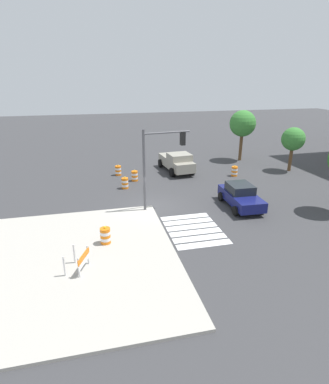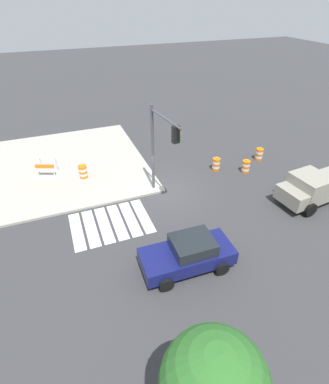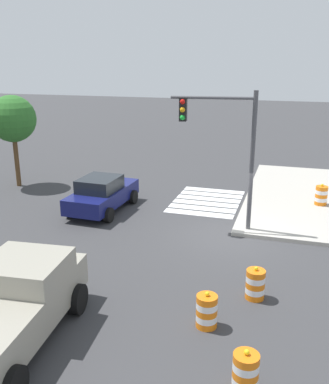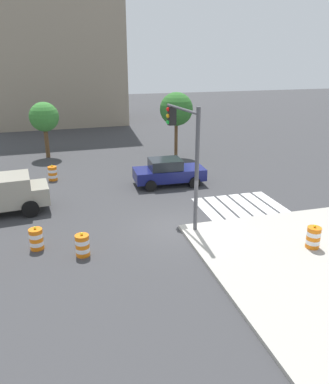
{
  "view_description": "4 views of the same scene",
  "coord_description": "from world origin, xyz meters",
  "px_view_note": "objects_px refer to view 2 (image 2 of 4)",
  "views": [
    {
      "loc": [
        20.38,
        -3.92,
        8.84
      ],
      "look_at": [
        -0.14,
        0.95,
        1.03
      ],
      "focal_mm": 29.56,
      "sensor_mm": 36.0,
      "label": 1
    },
    {
      "loc": [
        5.78,
        14.74,
        10.86
      ],
      "look_at": [
        0.66,
        1.53,
        1.14
      ],
      "focal_mm": 27.63,
      "sensor_mm": 36.0,
      "label": 2
    },
    {
      "loc": [
        -16.08,
        -2.18,
        6.77
      ],
      "look_at": [
        -0.25,
        2.69,
        1.66
      ],
      "focal_mm": 40.58,
      "sensor_mm": 36.0,
      "label": 3
    },
    {
      "loc": [
        -4.98,
        -15.48,
        7.75
      ],
      "look_at": [
        0.15,
        2.96,
        0.74
      ],
      "focal_mm": 35.9,
      "sensor_mm": 36.0,
      "label": 4
    }
  ],
  "objects_px": {
    "pickup_truck": "(315,187)",
    "sports_car": "(188,254)",
    "traffic_barrel_on_sidewalk": "(83,172)",
    "traffic_light_pole": "(161,141)",
    "traffic_barrel_crosswalk_end": "(216,164)",
    "construction_barricade": "(46,168)",
    "street_tree_streetside_mid": "(214,384)",
    "traffic_barrel_median_near": "(259,154)",
    "traffic_barrel_near_corner": "(246,166)"
  },
  "relations": [
    {
      "from": "pickup_truck",
      "to": "sports_car",
      "type": "bearing_deg",
      "value": 12.34
    },
    {
      "from": "pickup_truck",
      "to": "traffic_barrel_on_sidewalk",
      "type": "bearing_deg",
      "value": -30.76
    },
    {
      "from": "traffic_light_pole",
      "to": "traffic_barrel_on_sidewalk",
      "type": "bearing_deg",
      "value": -43.76
    },
    {
      "from": "traffic_barrel_crosswalk_end",
      "to": "traffic_light_pole",
      "type": "bearing_deg",
      "value": 21.25
    },
    {
      "from": "construction_barricade",
      "to": "street_tree_streetside_mid",
      "type": "height_order",
      "value": "street_tree_streetside_mid"
    },
    {
      "from": "traffic_barrel_median_near",
      "to": "traffic_light_pole",
      "type": "distance_m",
      "value": 9.67
    },
    {
      "from": "street_tree_streetside_mid",
      "to": "traffic_barrel_near_corner",
      "type": "bearing_deg",
      "value": -128.17
    },
    {
      "from": "traffic_barrel_median_near",
      "to": "construction_barricade",
      "type": "height_order",
      "value": "construction_barricade"
    },
    {
      "from": "traffic_light_pole",
      "to": "street_tree_streetside_mid",
      "type": "xyz_separation_m",
      "value": [
        3.24,
        11.84,
        -0.23
      ]
    },
    {
      "from": "pickup_truck",
      "to": "traffic_light_pole",
      "type": "height_order",
      "value": "traffic_light_pole"
    },
    {
      "from": "traffic_barrel_crosswalk_end",
      "to": "traffic_barrel_median_near",
      "type": "bearing_deg",
      "value": -177.25
    },
    {
      "from": "traffic_barrel_median_near",
      "to": "traffic_light_pole",
      "type": "xyz_separation_m",
      "value": [
        8.78,
        2.1,
        3.46
      ]
    },
    {
      "from": "traffic_barrel_near_corner",
      "to": "traffic_barrel_on_sidewalk",
      "type": "xyz_separation_m",
      "value": [
        10.96,
        -3.2,
        0.15
      ]
    },
    {
      "from": "pickup_truck",
      "to": "traffic_barrel_median_near",
      "type": "bearing_deg",
      "value": -91.9
    },
    {
      "from": "traffic_barrel_near_corner",
      "to": "traffic_light_pole",
      "type": "height_order",
      "value": "traffic_light_pole"
    },
    {
      "from": "sports_car",
      "to": "street_tree_streetside_mid",
      "type": "xyz_separation_m",
      "value": [
        2.4,
        6.2,
        2.87
      ]
    },
    {
      "from": "pickup_truck",
      "to": "traffic_barrel_median_near",
      "type": "height_order",
      "value": "pickup_truck"
    },
    {
      "from": "traffic_barrel_crosswalk_end",
      "to": "construction_barricade",
      "type": "bearing_deg",
      "value": -16.53
    },
    {
      "from": "traffic_barrel_on_sidewalk",
      "to": "traffic_barrel_near_corner",
      "type": "bearing_deg",
      "value": 163.73
    },
    {
      "from": "traffic_barrel_near_corner",
      "to": "sports_car",
      "type": "bearing_deg",
      "value": 40.63
    },
    {
      "from": "traffic_barrel_median_near",
      "to": "street_tree_streetside_mid",
      "type": "relative_size",
      "value": 0.21
    },
    {
      "from": "traffic_barrel_crosswalk_end",
      "to": "construction_barricade",
      "type": "relative_size",
      "value": 0.71
    },
    {
      "from": "traffic_barrel_median_near",
      "to": "traffic_light_pole",
      "type": "height_order",
      "value": "traffic_light_pole"
    },
    {
      "from": "traffic_barrel_near_corner",
      "to": "traffic_barrel_median_near",
      "type": "height_order",
      "value": "same"
    },
    {
      "from": "pickup_truck",
      "to": "construction_barricade",
      "type": "xyz_separation_m",
      "value": [
        15.16,
        -8.91,
        -0.25
      ]
    },
    {
      "from": "sports_car",
      "to": "traffic_barrel_median_near",
      "type": "xyz_separation_m",
      "value": [
        -9.61,
        -7.75,
        -0.36
      ]
    },
    {
      "from": "street_tree_streetside_mid",
      "to": "pickup_truck",
      "type": "bearing_deg",
      "value": -145.09
    },
    {
      "from": "sports_car",
      "to": "traffic_barrel_median_near",
      "type": "relative_size",
      "value": 4.27
    },
    {
      "from": "sports_car",
      "to": "traffic_barrel_on_sidewalk",
      "type": "distance_m",
      "value": 10.27
    },
    {
      "from": "traffic_barrel_crosswalk_end",
      "to": "traffic_light_pole",
      "type": "height_order",
      "value": "traffic_light_pole"
    },
    {
      "from": "construction_barricade",
      "to": "traffic_barrel_crosswalk_end",
      "type": "bearing_deg",
      "value": 163.47
    },
    {
      "from": "traffic_barrel_near_corner",
      "to": "traffic_barrel_on_sidewalk",
      "type": "distance_m",
      "value": 11.42
    },
    {
      "from": "traffic_barrel_median_near",
      "to": "street_tree_streetside_mid",
      "type": "height_order",
      "value": "street_tree_streetside_mid"
    },
    {
      "from": "street_tree_streetside_mid",
      "to": "traffic_barrel_on_sidewalk",
      "type": "bearing_deg",
      "value": -86.43
    },
    {
      "from": "traffic_barrel_crosswalk_end",
      "to": "traffic_barrel_on_sidewalk",
      "type": "bearing_deg",
      "value": -13.09
    },
    {
      "from": "pickup_truck",
      "to": "street_tree_streetside_mid",
      "type": "distance_m",
      "value": 14.68
    },
    {
      "from": "sports_car",
      "to": "traffic_light_pole",
      "type": "xyz_separation_m",
      "value": [
        -0.83,
        -5.64,
        3.1
      ]
    },
    {
      "from": "traffic_barrel_median_near",
      "to": "traffic_barrel_near_corner",
      "type": "bearing_deg",
      "value": 31.52
    },
    {
      "from": "traffic_barrel_median_near",
      "to": "street_tree_streetside_mid",
      "type": "distance_m",
      "value": 18.69
    },
    {
      "from": "traffic_barrel_median_near",
      "to": "sports_car",
      "type": "bearing_deg",
      "value": 38.86
    },
    {
      "from": "construction_barricade",
      "to": "traffic_light_pole",
      "type": "relative_size",
      "value": 0.26
    },
    {
      "from": "pickup_truck",
      "to": "traffic_barrel_on_sidewalk",
      "type": "distance_m",
      "value": 14.93
    },
    {
      "from": "traffic_barrel_crosswalk_end",
      "to": "sports_car",
      "type": "bearing_deg",
      "value": 52.69
    },
    {
      "from": "traffic_barrel_near_corner",
      "to": "traffic_barrel_crosswalk_end",
      "type": "bearing_deg",
      "value": -30.69
    },
    {
      "from": "sports_car",
      "to": "street_tree_streetside_mid",
      "type": "distance_m",
      "value": 7.24
    },
    {
      "from": "construction_barricade",
      "to": "traffic_barrel_median_near",
      "type": "bearing_deg",
      "value": 168.13
    },
    {
      "from": "traffic_barrel_on_sidewalk",
      "to": "construction_barricade",
      "type": "relative_size",
      "value": 0.71
    },
    {
      "from": "traffic_light_pole",
      "to": "sports_car",
      "type": "bearing_deg",
      "value": 81.63
    },
    {
      "from": "traffic_barrel_near_corner",
      "to": "traffic_barrel_median_near",
      "type": "xyz_separation_m",
      "value": [
        -2.05,
        -1.26,
        0.0
      ]
    },
    {
      "from": "traffic_barrel_near_corner",
      "to": "traffic_barrel_crosswalk_end",
      "type": "height_order",
      "value": "same"
    }
  ]
}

